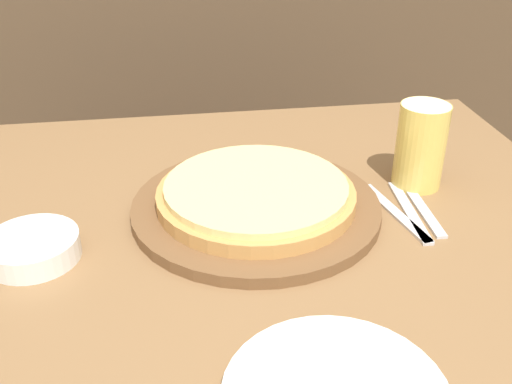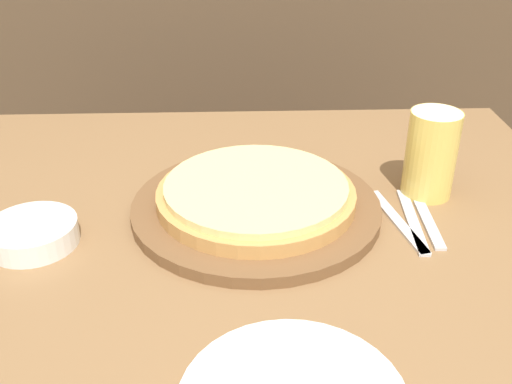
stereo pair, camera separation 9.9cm
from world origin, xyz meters
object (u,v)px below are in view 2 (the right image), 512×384
object	(u,v)px
pizza_on_board	(256,200)
dinner_knife	(412,221)
side_bowl	(33,233)
fork	(397,221)
beer_glass	(431,151)
spoon	(427,220)

from	to	relation	value
pizza_on_board	dinner_knife	xyz separation A→B (m)	(0.26, -0.04, -0.02)
side_bowl	fork	xyz separation A→B (m)	(0.58, 0.04, -0.02)
pizza_on_board	beer_glass	distance (m)	0.31
dinner_knife	spoon	distance (m)	0.03
dinner_knife	fork	bearing A→B (deg)	180.00
pizza_on_board	beer_glass	size ratio (longest dim) A/B	2.70
beer_glass	dinner_knife	size ratio (longest dim) A/B	0.77
pizza_on_board	dinner_knife	size ratio (longest dim) A/B	2.08
fork	dinner_knife	bearing A→B (deg)	0.00
side_bowl	dinner_knife	distance (m)	0.61
fork	spoon	bearing A→B (deg)	0.00
beer_glass	spoon	xyz separation A→B (m)	(-0.02, -0.09, -0.08)
pizza_on_board	side_bowl	xyz separation A→B (m)	(-0.35, -0.08, -0.01)
beer_glass	dinner_knife	world-z (taller)	beer_glass
pizza_on_board	side_bowl	world-z (taller)	pizza_on_board
pizza_on_board	dinner_knife	bearing A→B (deg)	-8.60
pizza_on_board	dinner_knife	world-z (taller)	pizza_on_board
side_bowl	fork	distance (m)	0.58
side_bowl	dinner_knife	xyz separation A→B (m)	(0.60, 0.04, -0.02)
pizza_on_board	side_bowl	distance (m)	0.36
side_bowl	dinner_knife	world-z (taller)	side_bowl
pizza_on_board	spoon	xyz separation A→B (m)	(0.28, -0.04, -0.02)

